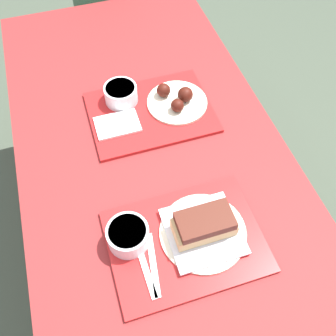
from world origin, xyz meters
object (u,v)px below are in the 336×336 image
Objects in this scene: tray_far at (151,112)px; brisket_sandwich_plate at (204,228)px; bowl_coleslaw_near at (128,235)px; wings_plate_far at (177,99)px; bowl_coleslaw_far at (121,93)px; tray_near at (185,241)px.

brisket_sandwich_plate is (0.01, -0.47, 0.04)m from tray_far.
brisket_sandwich_plate is (0.19, -0.04, -0.00)m from bowl_coleslaw_near.
bowl_coleslaw_near is at bearing -122.34° from wings_plate_far.
wings_plate_far is (0.28, 0.44, -0.02)m from bowl_coleslaw_near.
bowl_coleslaw_far reaches higher than tray_far.
brisket_sandwich_plate is 0.55m from bowl_coleslaw_far.
wings_plate_far is at bearing 5.25° from tray_far.
wings_plate_far is (0.08, 0.48, -0.01)m from brisket_sandwich_plate.
bowl_coleslaw_far is at bearing 94.21° from tray_near.
tray_far is 1.74× the size of brisket_sandwich_plate.
bowl_coleslaw_near is 0.52m from wings_plate_far.
bowl_coleslaw_far reaches higher than tray_near.
bowl_coleslaw_far is (0.10, 0.50, 0.00)m from bowl_coleslaw_near.
bowl_coleslaw_far is at bearing 158.83° from wings_plate_far.
wings_plate_far is (0.09, 0.01, 0.02)m from tray_far.
bowl_coleslaw_near and wings_plate_far have the same top height.
brisket_sandwich_plate is 0.48m from wings_plate_far.
bowl_coleslaw_near is at bearing 162.42° from tray_near.
tray_far is 1.98× the size of wings_plate_far.
tray_near is 0.47m from tray_far.
bowl_coleslaw_far is at bearing 78.63° from bowl_coleslaw_near.
tray_near is at bearing -173.90° from brisket_sandwich_plate.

